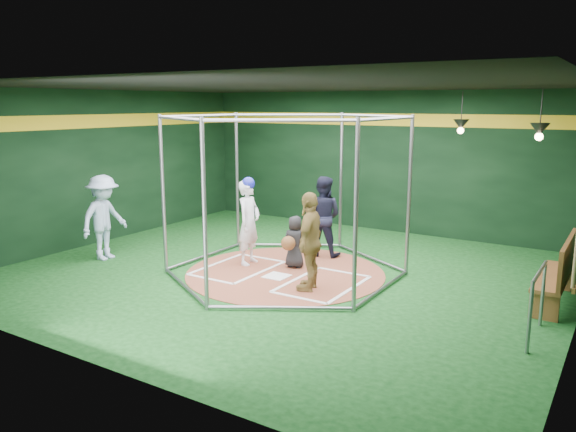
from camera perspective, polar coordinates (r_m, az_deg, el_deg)
The scene contains 15 objects.
room_shell at distance 10.43m, azimuth -0.27°, elevation 3.44°, with size 10.10×9.10×3.53m.
clay_disc at distance 10.81m, azimuth -0.28°, elevation -5.78°, with size 3.80×3.80×0.01m, color brown.
home_plate at distance 10.56m, azimuth -1.16°, elevation -6.13°, with size 0.43×0.43×0.01m, color white.
batter_box_left at distance 11.13m, azimuth -5.13°, elevation -5.26°, with size 1.17×1.77×0.01m.
batter_box_right at distance 10.14m, azimuth 3.53°, elevation -6.91°, with size 1.17×1.77×0.01m.
batting_cage at distance 10.46m, azimuth -0.29°, elevation 2.06°, with size 4.05×4.67×3.00m.
pendant_lamp_near at distance 12.77m, azimuth 17.16°, elevation 8.84°, with size 0.34×0.34×0.90m.
pendant_lamp_far at distance 10.84m, azimuth 24.19°, elevation 7.99°, with size 0.34×0.34×0.90m.
batter_figure at distance 11.21m, azimuth -4.00°, elevation -0.51°, with size 0.46×0.65×1.76m.
visitor_leopard at distance 9.65m, azimuth 2.26°, elevation -2.58°, with size 1.01×0.42×1.72m, color tan.
catcher_figure at distance 11.00m, azimuth 0.64°, elevation -2.64°, with size 0.56×0.60×1.03m.
umpire at distance 11.84m, azimuth 3.53°, elevation -0.02°, with size 0.82×0.64×1.70m, color black.
bystander_blue at distance 12.17m, azimuth -18.21°, elevation -0.15°, with size 1.14×0.65×1.76m, color #ABC0E2.
dugout_bench at distance 10.02m, azimuth 25.87°, elevation -5.04°, with size 0.44×1.88×1.10m.
steel_railing at distance 8.42m, azimuth 24.04°, elevation -7.17°, with size 0.05×1.14×0.99m.
Camera 1 is at (5.53, -8.72, 3.19)m, focal length 35.00 mm.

